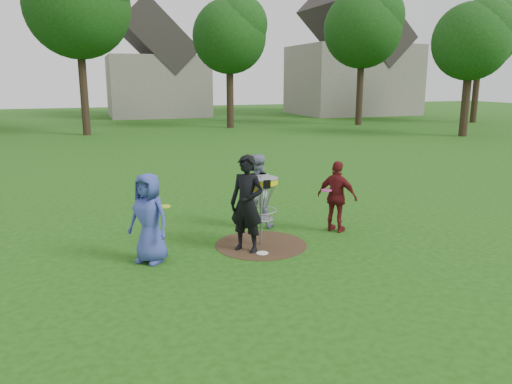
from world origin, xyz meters
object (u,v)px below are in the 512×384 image
object	(u,v)px
player_grey	(256,191)
player_black	(247,204)
player_blue	(149,218)
disc_golf_basket	(261,194)
player_maroon	(337,197)

from	to	relation	value
player_grey	player_black	bearing A→B (deg)	85.47
player_blue	disc_golf_basket	world-z (taller)	player_blue
player_grey	disc_golf_basket	world-z (taller)	player_grey
player_blue	disc_golf_basket	size ratio (longest dim) A/B	1.16
player_black	player_grey	size ratio (longest dim) A/B	1.13
player_grey	player_maroon	size ratio (longest dim) A/B	1.07
player_blue	player_grey	bearing A→B (deg)	74.98
player_black	player_blue	bearing A→B (deg)	-134.62
player_grey	disc_golf_basket	size ratio (longest dim) A/B	1.17
player_grey	player_blue	bearing A→B (deg)	50.58
player_blue	player_maroon	xyz separation A→B (m)	(3.97, 0.54, -0.05)
disc_golf_basket	player_black	bearing A→B (deg)	-147.77
player_blue	player_black	bearing A→B (deg)	44.82
player_grey	player_maroon	distance (m)	1.74
player_blue	player_black	world-z (taller)	player_black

